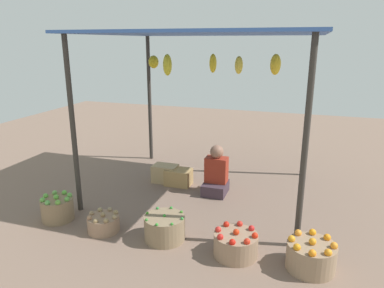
# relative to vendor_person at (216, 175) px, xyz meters

# --- Properties ---
(ground_plane) EXTENTS (14.00, 14.00, 0.00)m
(ground_plane) POSITION_rel_vendor_person_xyz_m (-0.20, 0.04, -0.30)
(ground_plane) COLOR #7D6454
(market_stall_structure) EXTENTS (3.27, 2.73, 2.45)m
(market_stall_structure) POSITION_rel_vendor_person_xyz_m (-0.20, 0.05, 1.97)
(market_stall_structure) COLOR #38332D
(market_stall_structure) RESTS_ON ground
(vendor_person) EXTENTS (0.36, 0.44, 0.78)m
(vendor_person) POSITION_rel_vendor_person_xyz_m (0.00, 0.00, 0.00)
(vendor_person) COLOR #3F2F3A
(vendor_person) RESTS_ON ground
(basket_green_apples) EXTENTS (0.42, 0.42, 0.36)m
(basket_green_apples) POSITION_rel_vendor_person_xyz_m (-1.80, -1.52, -0.14)
(basket_green_apples) COLOR #8A7152
(basket_green_apples) RESTS_ON ground
(basket_potatoes) EXTENTS (0.40, 0.40, 0.26)m
(basket_potatoes) POSITION_rel_vendor_person_xyz_m (-1.05, -1.59, -0.19)
(basket_potatoes) COLOR #9A785E
(basket_potatoes) RESTS_ON ground
(basket_green_chilies) EXTENTS (0.49, 0.49, 0.33)m
(basket_green_chilies) POSITION_rel_vendor_person_xyz_m (-0.24, -1.53, -0.15)
(basket_green_chilies) COLOR #8B7355
(basket_green_chilies) RESTS_ON ground
(basket_red_tomatoes) EXTENTS (0.50, 0.50, 0.32)m
(basket_red_tomatoes) POSITION_rel_vendor_person_xyz_m (0.65, -1.59, -0.16)
(basket_red_tomatoes) COLOR #98785D
(basket_red_tomatoes) RESTS_ON ground
(basket_oranges) EXTENTS (0.51, 0.51, 0.36)m
(basket_oranges) POSITION_rel_vendor_person_xyz_m (1.45, -1.59, -0.15)
(basket_oranges) COLOR #977A5E
(basket_oranges) RESTS_ON ground
(wooden_crate_near_vendor) EXTENTS (0.41, 0.29, 0.29)m
(wooden_crate_near_vendor) POSITION_rel_vendor_person_xyz_m (-0.94, 0.18, -0.15)
(wooden_crate_near_vendor) COLOR tan
(wooden_crate_near_vendor) RESTS_ON ground
(wooden_crate_stacked_rear) EXTENTS (0.42, 0.30, 0.27)m
(wooden_crate_stacked_rear) POSITION_rel_vendor_person_xyz_m (-0.67, 0.13, -0.16)
(wooden_crate_stacked_rear) COLOR #A98550
(wooden_crate_stacked_rear) RESTS_ON ground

